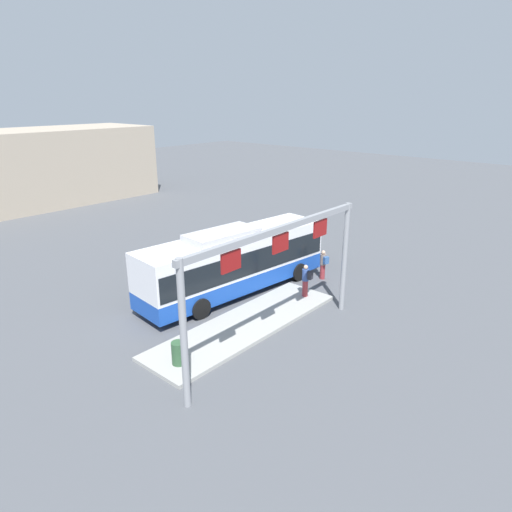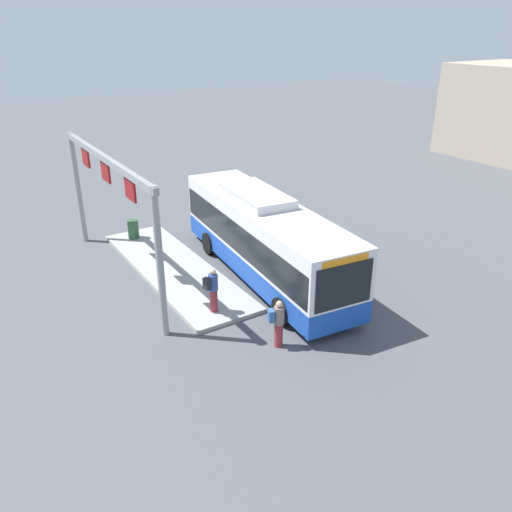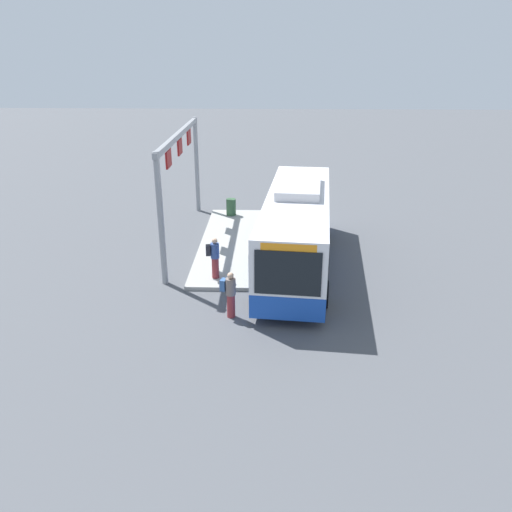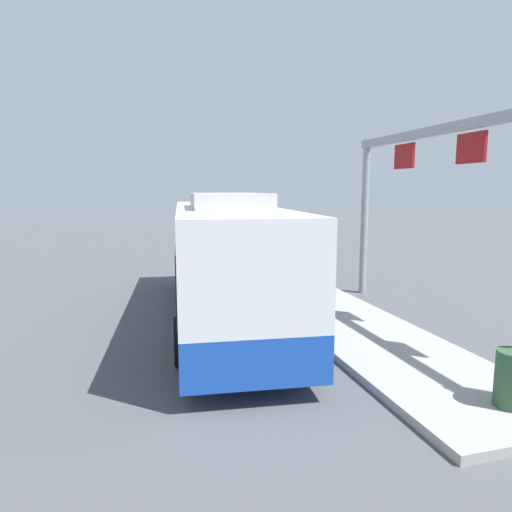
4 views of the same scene
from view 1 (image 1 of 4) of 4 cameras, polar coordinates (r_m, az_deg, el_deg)
ground_plane at (r=24.05m, az=-2.55°, el=-4.46°), size 120.00×120.00×0.00m
platform_curb at (r=20.57m, az=-1.25°, el=-8.54°), size 10.00×2.80×0.16m
bus_main at (r=23.37m, az=-2.63°, el=-0.40°), size 10.94×3.56×3.46m
person_boarding at (r=25.60m, az=8.39°, el=-0.99°), size 0.46×0.59×1.67m
person_waiting_near at (r=22.90m, az=6.25°, el=-2.97°), size 0.38×0.55×1.67m
platform_sign_gantry at (r=17.36m, az=3.03°, el=-0.59°), size 10.08×0.24×5.20m
station_building at (r=46.88m, az=-28.01°, el=9.44°), size 25.34×8.00×6.83m
trash_bin at (r=17.72m, az=-9.65°, el=-11.84°), size 0.52×0.52×0.90m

